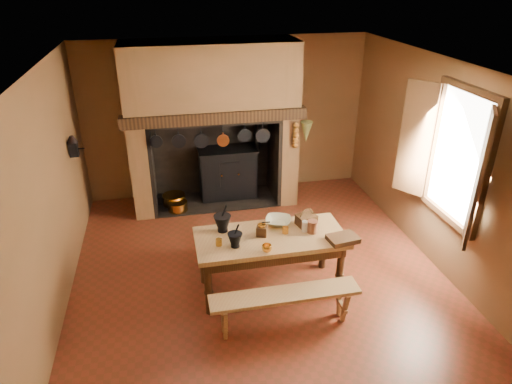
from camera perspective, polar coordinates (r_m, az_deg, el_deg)
floor at (r=6.43m, az=0.36°, el=-10.11°), size 5.50×5.50×0.00m
ceiling at (r=5.28m, az=0.45°, el=15.19°), size 5.50×5.50×0.00m
back_wall at (r=8.25m, az=-3.69°, el=9.19°), size 5.00×0.02×2.80m
wall_left at (r=5.78m, az=-24.62°, el=-0.99°), size 0.02×5.50×2.80m
wall_right at (r=6.66m, az=21.95°, el=3.04°), size 0.02×5.50×2.80m
wall_front at (r=3.52m, az=10.38°, el=-17.61°), size 5.00×0.02×2.80m
chimney_breast at (r=7.68m, az=-5.54°, el=11.03°), size 2.95×0.96×2.80m
iron_range at (r=8.28m, az=-3.48°, el=2.50°), size 1.12×0.55×1.60m
hearth_pans at (r=8.17m, az=-10.17°, el=-1.25°), size 0.51×0.62×0.20m
hanging_pans at (r=7.33m, az=-5.22°, el=6.61°), size 1.92×0.29×0.27m
onion_string at (r=7.58m, az=4.97°, el=7.05°), size 0.12×0.10×0.46m
herb_bunch at (r=7.62m, az=6.29°, el=7.48°), size 0.20×0.20×0.35m
window at (r=6.17m, az=23.16°, el=4.05°), size 0.39×1.75×1.76m
wall_coffee_mill at (r=7.12m, az=-21.92°, el=5.50°), size 0.23×0.16×0.31m
work_table at (r=5.78m, az=1.81°, el=-6.56°), size 1.87×0.83×0.81m
bench_front at (r=5.39m, az=3.62°, el=-13.51°), size 1.74×0.30×0.49m
bench_back at (r=6.53m, az=0.30°, el=-5.45°), size 1.81×0.32×0.51m
mortar_large at (r=5.75m, az=-4.21°, el=-3.83°), size 0.22×0.22×0.37m
mortar_small at (r=5.45m, az=-2.64°, el=-5.92°), size 0.18×0.18×0.31m
coffee_grinder at (r=5.68m, az=0.73°, el=-4.77°), size 0.19×0.16×0.19m
brass_mug_a at (r=5.52m, az=-4.67°, el=-6.26°), size 0.09×0.09×0.09m
brass_mug_b at (r=5.75m, az=3.69°, el=-4.77°), size 0.10×0.10×0.09m
mixing_bowl at (r=5.94m, az=2.78°, el=-3.67°), size 0.42×0.42×0.08m
stoneware_crock at (r=5.78m, az=7.08°, el=-4.31°), size 0.17×0.17×0.16m
glass_jar at (r=5.80m, az=6.13°, el=-4.29°), size 0.09×0.09×0.14m
wicker_basket at (r=5.94m, az=6.31°, el=-3.42°), size 0.28×0.23×0.24m
wooden_tray at (r=5.69m, az=10.81°, el=-5.76°), size 0.39×0.31×0.06m
brass_cup at (r=5.38m, az=1.36°, el=-7.05°), size 0.13×0.13×0.09m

